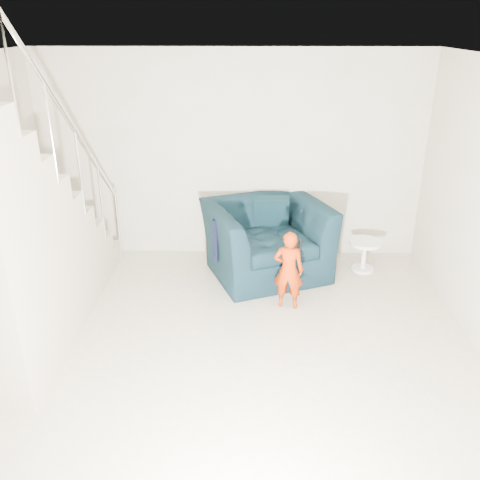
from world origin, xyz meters
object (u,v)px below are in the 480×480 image
Objects in this scene: toddler at (288,270)px; side_table at (364,250)px; staircase at (11,256)px; armchair at (267,239)px.

toddler reaches higher than side_table.
side_table is at bearing 24.20° from staircase.
staircase reaches higher than side_table.
armchair is 0.39× the size of staircase.
staircase is at bearing 24.26° from toddler.
toddler is at bearing 15.26° from staircase.
armchair is at bearing 32.69° from staircase.
side_table is 4.14m from staircase.
toddler is 2.82m from staircase.
armchair is 3.44× the size of side_table.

